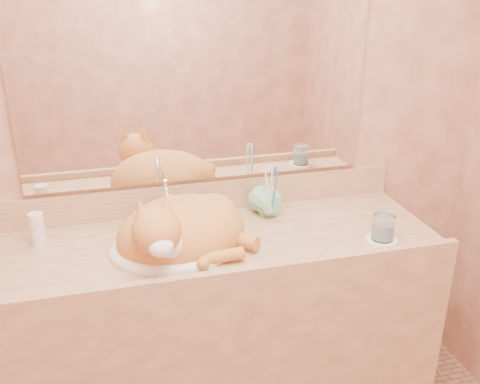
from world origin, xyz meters
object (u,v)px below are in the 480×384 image
object	(u,v)px
vanity_counter	(217,337)
sink_basin	(174,230)
soap_dispenser	(272,195)
cat	(180,229)
water_glass	(383,227)
toothbrush_cup	(271,209)

from	to	relation	value
vanity_counter	sink_basin	distance (m)	0.52
vanity_counter	soap_dispenser	bearing A→B (deg)	28.06
sink_basin	soap_dispenser	xyz separation A→B (m)	(0.40, 0.15, 0.02)
vanity_counter	soap_dispenser	size ratio (longest dim) A/B	8.65
cat	water_glass	distance (m)	0.71
vanity_counter	water_glass	distance (m)	0.76
toothbrush_cup	vanity_counter	bearing A→B (deg)	-156.35
sink_basin	toothbrush_cup	bearing A→B (deg)	7.12
soap_dispenser	vanity_counter	bearing A→B (deg)	-149.98
sink_basin	soap_dispenser	world-z (taller)	soap_dispenser
cat	water_glass	xyz separation A→B (m)	(0.70, -0.12, -0.02)
sink_basin	toothbrush_cup	world-z (taller)	sink_basin
sink_basin	water_glass	world-z (taller)	sink_basin
vanity_counter	water_glass	world-z (taller)	water_glass
soap_dispenser	cat	bearing A→B (deg)	-154.08
toothbrush_cup	sink_basin	bearing A→B (deg)	-162.10
cat	toothbrush_cup	size ratio (longest dim) A/B	4.25
cat	soap_dispenser	xyz separation A→B (m)	(0.38, 0.17, 0.01)
sink_basin	water_glass	bearing A→B (deg)	-21.51
vanity_counter	cat	size ratio (longest dim) A/B	3.47
cat	vanity_counter	bearing A→B (deg)	2.37
vanity_counter	cat	distance (m)	0.52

